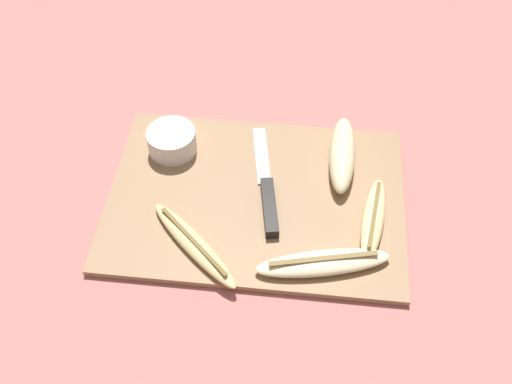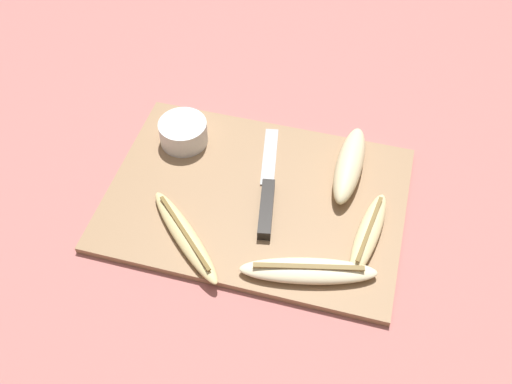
{
  "view_description": "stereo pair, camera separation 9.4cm",
  "coord_description": "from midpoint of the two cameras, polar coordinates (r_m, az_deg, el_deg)",
  "views": [
    {
      "loc": [
        0.06,
        -0.6,
        0.75
      ],
      "look_at": [
        0.0,
        0.0,
        0.02
      ],
      "focal_mm": 42.0,
      "sensor_mm": 36.0,
      "label": 1
    },
    {
      "loc": [
        0.16,
        -0.58,
        0.75
      ],
      "look_at": [
        0.0,
        0.0,
        0.02
      ],
      "focal_mm": 42.0,
      "sensor_mm": 36.0,
      "label": 2
    }
  ],
  "objects": [
    {
      "name": "ground_plane",
      "position": [
        0.96,
        -2.81,
        -1.01
      ],
      "size": [
        4.0,
        4.0,
        0.0
      ],
      "primitive_type": "plane",
      "color": "#B76B66"
    },
    {
      "name": "cutting_board",
      "position": [
        0.95,
        -2.82,
        -0.78
      ],
      "size": [
        0.47,
        0.33,
        0.01
      ],
      "color": "#997551",
      "rests_on": "ground_plane"
    },
    {
      "name": "knife",
      "position": [
        0.94,
        -1.69,
        -0.68
      ],
      "size": [
        0.06,
        0.23,
        0.02
      ],
      "rotation": [
        0.0,
        0.0,
        0.18
      ],
      "color": "black",
      "rests_on": "cutting_board"
    },
    {
      "name": "banana_cream_curved",
      "position": [
        0.98,
        5.53,
        3.45
      ],
      "size": [
        0.05,
        0.17,
        0.04
      ],
      "rotation": [
        0.0,
        0.0,
        3.12
      ],
      "color": "beige",
      "rests_on": "cutting_board"
    },
    {
      "name": "banana_spotted_left",
      "position": [
        0.89,
        -8.97,
        -5.14
      ],
      "size": [
        0.16,
        0.16,
        0.02
      ],
      "rotation": [
        0.0,
        0.0,
        0.81
      ],
      "color": "#DBC684",
      "rests_on": "cutting_board"
    },
    {
      "name": "banana_ripe_center",
      "position": [
        0.92,
        8.25,
        -2.67
      ],
      "size": [
        0.05,
        0.16,
        0.02
      ],
      "rotation": [
        0.0,
        0.0,
        6.15
      ],
      "color": "beige",
      "rests_on": "cutting_board"
    },
    {
      "name": "banana_bright_far",
      "position": [
        0.86,
        3.3,
        -6.96
      ],
      "size": [
        0.2,
        0.09,
        0.02
      ],
      "rotation": [
        0.0,
        0.0,
        1.8
      ],
      "color": "beige",
      "rests_on": "cutting_board"
    },
    {
      "name": "prep_bowl",
      "position": [
        1.02,
        -10.67,
        4.64
      ],
      "size": [
        0.08,
        0.08,
        0.04
      ],
      "color": "white",
      "rests_on": "cutting_board"
    }
  ]
}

